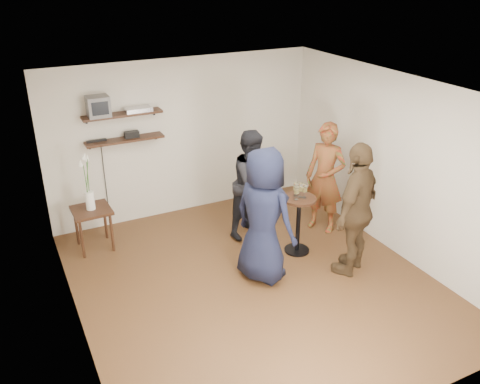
# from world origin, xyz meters

# --- Properties ---
(room) EXTENTS (4.58, 5.08, 2.68)m
(room) POSITION_xyz_m (0.00, 0.00, 1.30)
(room) COLOR #432815
(room) RESTS_ON ground
(shelf_upper) EXTENTS (1.20, 0.25, 0.04)m
(shelf_upper) POSITION_xyz_m (-1.00, 2.38, 1.85)
(shelf_upper) COLOR black
(shelf_upper) RESTS_ON room
(shelf_lower) EXTENTS (1.20, 0.25, 0.04)m
(shelf_lower) POSITION_xyz_m (-1.00, 2.38, 1.45)
(shelf_lower) COLOR black
(shelf_lower) RESTS_ON room
(crt_monitor) EXTENTS (0.32, 0.30, 0.30)m
(crt_monitor) POSITION_xyz_m (-1.34, 2.38, 2.02)
(crt_monitor) COLOR #59595B
(crt_monitor) RESTS_ON shelf_upper
(dvd_deck) EXTENTS (0.40, 0.24, 0.06)m
(dvd_deck) POSITION_xyz_m (-0.75, 2.38, 1.90)
(dvd_deck) COLOR silver
(dvd_deck) RESTS_ON shelf_upper
(radio) EXTENTS (0.22, 0.10, 0.10)m
(radio) POSITION_xyz_m (-0.89, 2.38, 1.52)
(radio) COLOR black
(radio) RESTS_ON shelf_lower
(power_strip) EXTENTS (0.30, 0.05, 0.03)m
(power_strip) POSITION_xyz_m (-1.42, 2.42, 1.48)
(power_strip) COLOR black
(power_strip) RESTS_ON shelf_lower
(side_table) EXTENTS (0.56, 0.56, 0.65)m
(side_table) POSITION_xyz_m (-1.71, 1.87, 0.54)
(side_table) COLOR black
(side_table) RESTS_ON room
(vase_lilies) EXTENTS (0.19, 0.19, 0.91)m
(vase_lilies) POSITION_xyz_m (-1.71, 1.87, 0.93)
(vase_lilies) COLOR white
(vase_lilies) RESTS_ON side_table
(drinks_table) EXTENTS (0.48, 0.48, 0.88)m
(drinks_table) POSITION_xyz_m (0.95, 0.43, 0.57)
(drinks_table) COLOR black
(drinks_table) RESTS_ON room
(wine_glass_fl) EXTENTS (0.07, 0.07, 0.21)m
(wine_glass_fl) POSITION_xyz_m (0.88, 0.39, 1.02)
(wine_glass_fl) COLOR silver
(wine_glass_fl) RESTS_ON drinks_table
(wine_glass_fr) EXTENTS (0.07, 0.07, 0.21)m
(wine_glass_fr) POSITION_xyz_m (1.01, 0.40, 1.02)
(wine_glass_fr) COLOR silver
(wine_glass_fr) RESTS_ON drinks_table
(wine_glass_bl) EXTENTS (0.07, 0.07, 0.20)m
(wine_glass_bl) POSITION_xyz_m (0.93, 0.51, 1.02)
(wine_glass_bl) COLOR silver
(wine_glass_bl) RESTS_ON drinks_table
(wine_glass_br) EXTENTS (0.07, 0.07, 0.22)m
(wine_glass_br) POSITION_xyz_m (0.97, 0.44, 1.03)
(wine_glass_br) COLOR silver
(wine_glass_br) RESTS_ON drinks_table
(person_plaid) EXTENTS (0.68, 0.77, 1.76)m
(person_plaid) POSITION_xyz_m (1.70, 0.86, 0.88)
(person_plaid) COLOR red
(person_plaid) RESTS_ON room
(person_dark) EXTENTS (1.01, 0.91, 1.70)m
(person_dark) POSITION_xyz_m (0.63, 1.22, 0.85)
(person_dark) COLOR black
(person_dark) RESTS_ON room
(person_navy) EXTENTS (0.92, 1.07, 1.86)m
(person_navy) POSITION_xyz_m (0.17, 0.07, 0.93)
(person_navy) COLOR black
(person_navy) RESTS_ON room
(person_brown) EXTENTS (1.18, 0.93, 1.88)m
(person_brown) POSITION_xyz_m (1.36, -0.32, 0.94)
(person_brown) COLOR #45311D
(person_brown) RESTS_ON room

